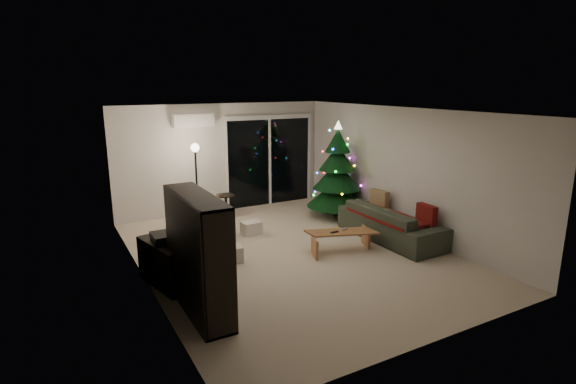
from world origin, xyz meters
name	(u,v)px	position (x,y,z in m)	size (l,w,h in m)	color
room	(275,180)	(0.46, 1.49, 1.02)	(6.50, 7.51, 2.60)	beige
bookshelf	(184,257)	(-2.25, -1.19, 0.79)	(0.40, 1.58, 1.58)	black
media_cabinet	(166,264)	(-2.25, -0.19, 0.33)	(0.40, 1.06, 0.67)	black
stereo	(164,238)	(-2.25, -0.19, 0.74)	(0.34, 0.40, 0.14)	black
armchair	(198,217)	(-1.16, 1.68, 0.40)	(0.85, 0.87, 0.79)	#402D1A
ottoman	(200,225)	(-1.10, 1.75, 0.20)	(0.45, 0.45, 0.40)	#F5E6CD
cardboard_box_a	(231,254)	(-1.07, 0.17, 0.14)	(0.38, 0.29, 0.27)	silver
cardboard_box_b	(251,228)	(-0.18, 1.31, 0.13)	(0.37, 0.28, 0.26)	silver
side_table	(226,205)	(-0.16, 2.71, 0.25)	(0.41, 0.41, 0.51)	black
floor_lamp	(197,186)	(-0.91, 2.43, 0.84)	(0.27, 0.27, 1.68)	black
sofa	(391,223)	(2.05, -0.26, 0.33)	(2.25, 0.88, 0.66)	#2D3426
sofa_throw	(387,216)	(1.95, -0.26, 0.48)	(0.70, 1.62, 0.05)	#69080A
cushion_a	(379,200)	(2.30, 0.39, 0.59)	(0.13, 0.43, 0.43)	tan
cushion_b	(426,216)	(2.30, -0.91, 0.59)	(0.13, 0.43, 0.43)	#69080A
coffee_table	(341,241)	(0.84, -0.33, 0.19)	(1.18, 0.41, 0.37)	#9C6638
remote_a	(335,232)	(0.69, -0.33, 0.38)	(0.15, 0.04, 0.02)	black
remote_b	(344,229)	(0.94, -0.28, 0.38)	(0.14, 0.04, 0.02)	slate
christmas_tree	(337,170)	(2.03, 1.52, 1.08)	(1.34, 1.34, 2.15)	#093316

